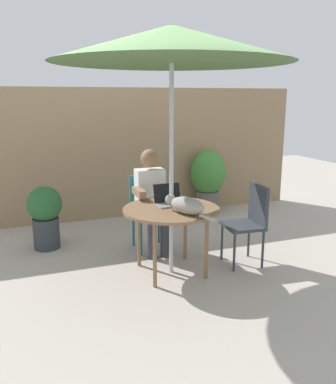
{
  "coord_description": "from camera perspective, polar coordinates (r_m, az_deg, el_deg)",
  "views": [
    {
      "loc": [
        -1.44,
        -3.8,
        1.85
      ],
      "look_at": [
        0.0,
        0.1,
        0.87
      ],
      "focal_mm": 37.81,
      "sensor_mm": 36.0,
      "label": 1
    }
  ],
  "objects": [
    {
      "name": "person_seated",
      "position": [
        4.82,
        -2.3,
        -0.42
      ],
      "size": [
        0.48,
        0.48,
        1.25
      ],
      "color": "white",
      "rests_on": "ground"
    },
    {
      "name": "chair_empty",
      "position": [
        4.59,
        11.5,
        -3.55
      ],
      "size": [
        0.43,
        0.43,
        0.91
      ],
      "color": "#33383F",
      "rests_on": "ground"
    },
    {
      "name": "chair_occupied",
      "position": [
        5.01,
        -2.85,
        -1.89
      ],
      "size": [
        0.4,
        0.4,
        0.91
      ],
      "color": "#1E606B",
      "rests_on": "ground"
    },
    {
      "name": "potted_plant_near_fence",
      "position": [
        5.2,
        -16.94,
        -2.97
      ],
      "size": [
        0.42,
        0.42,
        0.79
      ],
      "color": "#33383D",
      "rests_on": "ground"
    },
    {
      "name": "ground_plane",
      "position": [
        4.46,
        0.45,
        -11.17
      ],
      "size": [
        14.0,
        14.0,
        0.0
      ],
      "primitive_type": "plane",
      "color": "#ADA399"
    },
    {
      "name": "cat",
      "position": [
        4.01,
        2.46,
        -1.88
      ],
      "size": [
        0.35,
        0.61,
        0.17
      ],
      "color": "gray",
      "rests_on": "patio_table"
    },
    {
      "name": "laptop",
      "position": [
        4.36,
        0.07,
        -0.91
      ],
      "size": [
        0.3,
        0.25,
        0.21
      ],
      "color": "gray",
      "rests_on": "patio_table"
    },
    {
      "name": "patio_umbrella",
      "position": [
        4.09,
        0.52,
        20.13
      ],
      "size": [
        2.34,
        2.34,
        2.51
      ],
      "color": "#B7B7BC",
      "rests_on": "ground"
    },
    {
      "name": "potted_plant_by_chair",
      "position": [
        6.5,
        5.66,
        2.01
      ],
      "size": [
        0.56,
        0.56,
        1.02
      ],
      "color": "#595654",
      "rests_on": "ground"
    },
    {
      "name": "fence_back",
      "position": [
        6.27,
        -6.84,
        5.35
      ],
      "size": [
        5.92,
        0.08,
        1.98
      ],
      "primitive_type": "cube",
      "color": "#937756",
      "rests_on": "ground"
    },
    {
      "name": "patio_table",
      "position": [
        4.23,
        0.47,
        -3.05
      ],
      "size": [
        1.01,
        1.01,
        0.72
      ],
      "color": "brown",
      "rests_on": "ground"
    }
  ]
}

